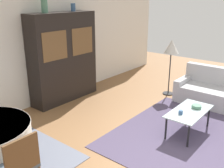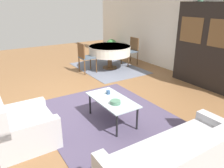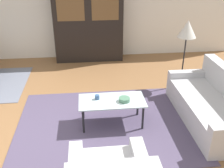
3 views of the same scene
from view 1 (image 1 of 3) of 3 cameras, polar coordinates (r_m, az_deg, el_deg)
The scene contains 12 objects.
ground_plane at distance 4.36m, azimuth 13.33°, elevation -16.44°, with size 14.00×14.00×0.00m, color brown.
wall_back at distance 6.13m, azimuth -17.81°, elevation 7.32°, with size 10.00×0.06×2.70m.
area_rug at distance 5.16m, azimuth 15.56°, elevation -10.58°, with size 2.95×2.32×0.01m.
couch at distance 6.63m, azimuth 22.76°, elevation -1.97°, with size 0.90×1.99×0.84m.
coffee_table at distance 5.07m, azimuth 16.45°, elevation -6.07°, with size 1.08×0.54×0.45m.
display_cabinet at distance 6.41m, azimuth -10.50°, elevation 5.68°, with size 1.76×0.48×2.11m.
dining_chair_near at distance 3.49m, azimuth -19.76°, elevation -16.11°, with size 0.44×0.44×0.93m.
floor_lamp at distance 6.76m, azimuth 12.79°, elevation 7.46°, with size 0.37×0.37×1.43m.
cup at distance 4.86m, azimuth 14.72°, elevation -5.97°, with size 0.08×0.08×0.07m.
bowl at distance 5.19m, azimuth 17.92°, elevation -4.70°, with size 0.18×0.18×0.06m.
vase_tall at distance 5.98m, azimuth -14.52°, elevation 16.29°, with size 0.14×0.14×0.33m.
vase_short at distance 6.51m, azimuth -8.46°, elevation 16.19°, with size 0.11×0.11×0.18m.
Camera 1 is at (-3.29, -1.42, 2.48)m, focal length 42.00 mm.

